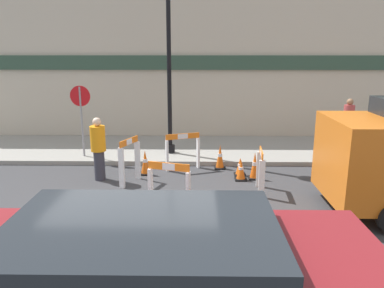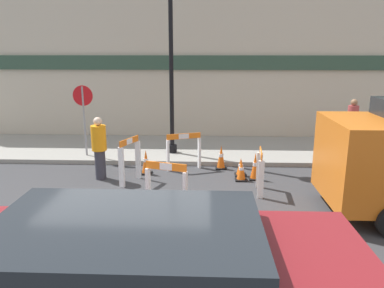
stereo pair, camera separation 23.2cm
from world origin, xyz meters
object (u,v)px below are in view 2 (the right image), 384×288
object	(u,v)px
stop_sign	(84,109)
person_pedestrian	(352,123)
person_worker	(99,147)
streetlamp_post	(171,33)

from	to	relation	value
stop_sign	person_pedestrian	bearing A→B (deg)	-169.06
stop_sign	person_worker	bearing A→B (deg)	121.40
stop_sign	person_pedestrian	distance (m)	8.35
stop_sign	person_worker	world-z (taller)	stop_sign
streetlamp_post	person_worker	world-z (taller)	streetlamp_post
person_worker	person_pedestrian	world-z (taller)	person_pedestrian
streetlamp_post	person_worker	bearing A→B (deg)	-127.07
streetlamp_post	stop_sign	world-z (taller)	streetlamp_post
streetlamp_post	stop_sign	bearing A→B (deg)	-170.36
streetlamp_post	stop_sign	size ratio (longest dim) A/B	2.67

